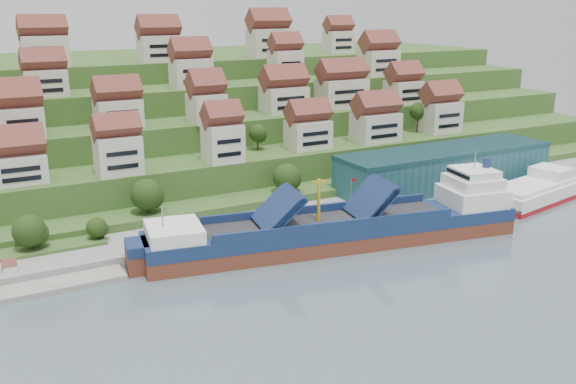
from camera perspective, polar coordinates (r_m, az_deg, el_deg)
ground at (r=130.70m, az=1.42°, el=-5.12°), size 300.00×300.00×0.00m
quay at (r=152.33m, az=5.12°, el=-1.59°), size 180.00×14.00×2.20m
hillside at (r=220.67m, az=-12.21°, el=6.27°), size 260.00×128.00×31.00m
hillside_village at (r=178.70m, az=-8.02°, el=8.64°), size 153.86×64.39×29.14m
hillside_trees at (r=159.96m, az=-8.87°, el=4.60°), size 137.79×62.49×31.88m
warehouse at (r=171.38m, az=13.76°, el=2.15°), size 60.00×15.00×10.00m
flagpole at (r=145.66m, az=5.65°, el=-0.06°), size 1.28×0.16×8.00m
cargo_ship at (r=132.87m, az=5.20°, el=-3.30°), size 79.16×25.25×17.35m
second_ship at (r=172.43m, az=21.15°, el=0.00°), size 31.11×16.54×8.57m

